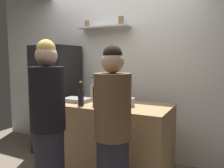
{
  "coord_description": "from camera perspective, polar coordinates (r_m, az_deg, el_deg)",
  "views": [
    {
      "loc": [
        1.48,
        -2.02,
        1.48
      ],
      "look_at": [
        0.23,
        0.49,
        1.18
      ],
      "focal_mm": 37.08,
      "sensor_mm": 36.0,
      "label": 1
    }
  ],
  "objects": [
    {
      "name": "counter",
      "position": [
        2.98,
        0.0,
        -13.79
      ],
      "size": [
        1.42,
        0.72,
        0.93
      ],
      "primitive_type": "cube",
      "color": "#9E7A51",
      "rests_on": "ground"
    },
    {
      "name": "water_bottle_plastic",
      "position": [
        3.2,
        -3.26,
        -1.86
      ],
      "size": [
        0.08,
        0.08,
        0.24
      ],
      "color": "silver",
      "rests_on": "counter"
    },
    {
      "name": "wine_bottle_green_glass",
      "position": [
        2.89,
        -1.43,
        -2.65
      ],
      "size": [
        0.06,
        0.06,
        0.29
      ],
      "color": "#19471E",
      "rests_on": "counter"
    },
    {
      "name": "person_blonde",
      "position": [
        2.4,
        -15.41,
        -9.87
      ],
      "size": [
        0.34,
        0.34,
        1.67
      ],
      "rotation": [
        0.0,
        0.0,
        2.39
      ],
      "color": "#262633",
      "rests_on": "ground"
    },
    {
      "name": "utensil_holder",
      "position": [
        2.7,
        4.5,
        -4.51
      ],
      "size": [
        0.11,
        0.11,
        0.21
      ],
      "color": "#B2B2B7",
      "rests_on": "counter"
    },
    {
      "name": "wine_bottle_pale_glass",
      "position": [
        3.29,
        -4.88,
        -1.58
      ],
      "size": [
        0.07,
        0.07,
        0.3
      ],
      "color": "#B2BFB2",
      "rests_on": "counter"
    },
    {
      "name": "person_brown_jacket",
      "position": [
        2.17,
        0.14,
        -12.37
      ],
      "size": [
        0.34,
        0.34,
        1.6
      ],
      "rotation": [
        0.0,
        0.0,
        5.53
      ],
      "color": "#262633",
      "rests_on": "ground"
    },
    {
      "name": "wine_bottle_dark_glass",
      "position": [
        2.76,
        -7.69,
        -3.15
      ],
      "size": [
        0.07,
        0.07,
        0.29
      ],
      "color": "black",
      "rests_on": "counter"
    },
    {
      "name": "baking_pan",
      "position": [
        3.03,
        -8.68,
        -3.92
      ],
      "size": [
        0.34,
        0.24,
        0.05
      ],
      "primitive_type": "cube",
      "color": "gray",
      "rests_on": "counter"
    },
    {
      "name": "refrigerator",
      "position": [
        3.79,
        -13.45,
        -3.66
      ],
      "size": [
        0.6,
        0.63,
        1.68
      ],
      "color": "black",
      "rests_on": "ground"
    },
    {
      "name": "wine_bottle_amber_glass",
      "position": [
        2.72,
        -4.06,
        -2.88
      ],
      "size": [
        0.07,
        0.07,
        0.32
      ],
      "color": "#472814",
      "rests_on": "counter"
    },
    {
      "name": "back_wall_assembly",
      "position": [
        3.59,
        2.02,
        3.35
      ],
      "size": [
        4.8,
        0.32,
        2.6
      ],
      "color": "white",
      "rests_on": "ground"
    }
  ]
}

